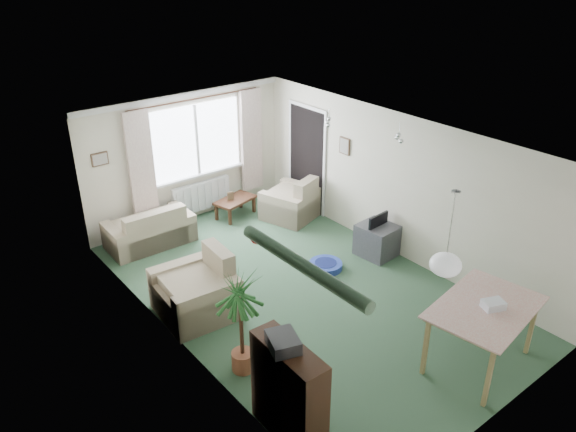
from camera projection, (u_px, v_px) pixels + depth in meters
ground at (300, 291)px, 8.48m from camera, size 6.50×6.50×0.00m
window at (196, 140)px, 10.19m from camera, size 1.80×0.03×1.30m
curtain_rod at (195, 99)px, 9.79m from camera, size 2.60×0.03×0.03m
curtain_left at (141, 168)px, 9.58m from camera, size 0.45×0.08×2.00m
curtain_right at (251, 141)px, 10.87m from camera, size 0.45×0.08×2.00m
radiator at (201, 196)px, 10.65m from camera, size 1.20×0.10×0.55m
doorway at (307, 160)px, 10.69m from camera, size 0.03×0.95×2.00m
pendant_lamp at (445, 265)px, 6.33m from camera, size 0.36×0.36×0.36m
tinsel_garland at (302, 265)px, 4.79m from camera, size 1.60×1.60×0.12m
bauble_cluster_a at (329, 119)px, 8.85m from camera, size 0.20×0.20×0.20m
bauble_cluster_b at (399, 134)px, 8.18m from camera, size 0.20×0.20×0.20m
wall_picture_back at (100, 159)px, 9.16m from camera, size 0.28×0.03×0.22m
wall_picture_right at (345, 146)px, 9.74m from camera, size 0.03×0.24×0.30m
sofa at (149, 225)px, 9.63m from camera, size 1.46×0.79×0.72m
armchair_corner at (291, 197)px, 10.57m from camera, size 1.15×1.12×0.83m
armchair_left at (195, 285)px, 7.79m from camera, size 1.06×1.11×0.93m
coffee_table at (235, 207)px, 10.70m from camera, size 0.88×0.63×0.36m
photo_frame at (230, 196)px, 10.56m from camera, size 0.12×0.06×0.16m
bookshelf at (289, 393)px, 5.79m from camera, size 0.34×0.95×1.15m
hifi_box at (283, 342)px, 5.51m from camera, size 0.38×0.42×0.14m
houseplant at (241, 324)px, 6.64m from camera, size 0.65×0.65×1.38m
dining_table at (480, 336)px, 6.87m from camera, size 1.46×1.09×0.83m
gift_box at (493, 305)px, 6.62m from camera, size 0.30×0.26×0.12m
tv_cube at (377, 240)px, 9.35m from camera, size 0.59×0.64×0.54m
pet_bed at (326, 266)px, 9.04m from camera, size 0.67×0.67×0.11m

